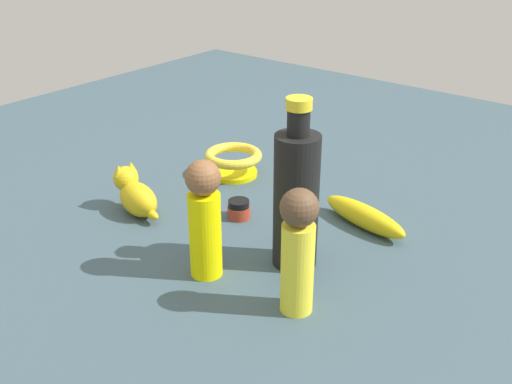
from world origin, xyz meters
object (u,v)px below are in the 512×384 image
at_px(bowl, 233,160).
at_px(person_figure_child, 298,249).
at_px(bottle_tall, 296,197).
at_px(nail_polish_jar, 238,209).
at_px(cat_figurine, 135,194).
at_px(person_figure_adult, 205,218).
at_px(banana, 364,216).

relative_size(bowl, person_figure_child, 0.63).
relative_size(bowl, bottle_tall, 0.44).
relative_size(nail_polish_jar, bottle_tall, 0.15).
relative_size(cat_figurine, person_figure_child, 0.68).
relative_size(person_figure_adult, person_figure_child, 1.01).
relative_size(banana, cat_figurine, 1.41).
bearing_deg(bowl, person_figure_adult, 124.17).
xyz_separation_m(nail_polish_jar, bottle_tall, (-0.17, 0.06, 0.10)).
height_order(nail_polish_jar, bottle_tall, bottle_tall).
bearing_deg(person_figure_adult, bottle_tall, -127.95).
height_order(nail_polish_jar, person_figure_adult, person_figure_adult).
relative_size(nail_polish_jar, person_figure_child, 0.22).
distance_m(bottle_tall, person_figure_child, 0.13).
relative_size(person_figure_adult, bottle_tall, 0.70).
distance_m(person_figure_adult, bowl, 0.39).
distance_m(bowl, bottle_tall, 0.37).
distance_m(person_figure_adult, person_figure_child, 0.16).
distance_m(nail_polish_jar, cat_figurine, 0.19).
relative_size(bowl, cat_figurine, 0.93).
xyz_separation_m(bowl, person_figure_child, (-0.38, 0.30, 0.07)).
bearing_deg(cat_figurine, person_figure_child, 171.80).
xyz_separation_m(banana, cat_figurine, (0.36, 0.22, 0.02)).
distance_m(banana, bottle_tall, 0.20).
xyz_separation_m(bowl, bottle_tall, (-0.30, 0.20, 0.08)).
relative_size(person_figure_adult, cat_figurine, 1.48).
height_order(bowl, cat_figurine, cat_figurine).
relative_size(person_figure_adult, banana, 1.05).
xyz_separation_m(bottle_tall, cat_figurine, (0.33, 0.04, -0.08)).
bearing_deg(bottle_tall, nail_polish_jar, -19.69).
xyz_separation_m(person_figure_adult, person_figure_child, (-0.16, -0.01, 0.00)).
bearing_deg(banana, bowl, 8.41).
relative_size(banana, bottle_tall, 0.67).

